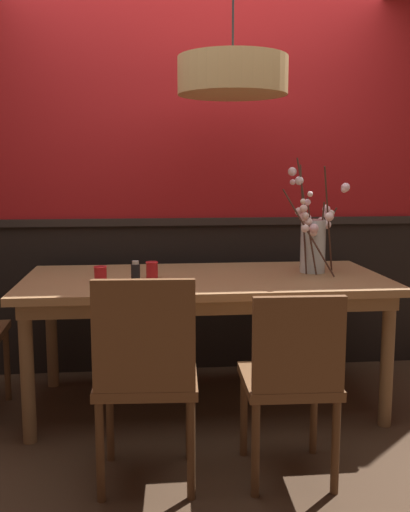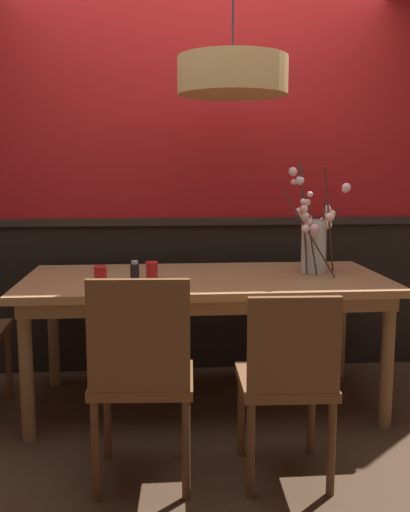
# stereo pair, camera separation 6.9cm
# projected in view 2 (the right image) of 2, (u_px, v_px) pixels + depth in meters

# --- Properties ---
(ground_plane) EXTENTS (24.00, 24.00, 0.00)m
(ground_plane) POSITION_uv_depth(u_px,v_px,m) (205.00, 404.00, 3.48)
(ground_plane) COLOR #422D1E
(back_wall) EXTENTS (4.58, 0.14, 2.94)m
(back_wall) POSITION_uv_depth(u_px,v_px,m) (196.00, 158.00, 3.96)
(back_wall) COLOR black
(back_wall) RESTS_ON ground
(dining_table) EXTENTS (2.06, 0.97, 0.77)m
(dining_table) POSITION_uv_depth(u_px,v_px,m) (205.00, 290.00, 3.38)
(dining_table) COLOR #997047
(dining_table) RESTS_ON ground
(chair_near_side_left) EXTENTS (0.46, 0.44, 0.95)m
(chair_near_side_left) POSITION_uv_depth(u_px,v_px,m) (142.00, 370.00, 2.49)
(chair_near_side_left) COLOR brown
(chair_near_side_left) RESTS_ON ground
(chair_near_side_right) EXTENTS (0.42, 0.44, 0.87)m
(chair_near_side_right) POSITION_uv_depth(u_px,v_px,m) (287.00, 376.00, 2.54)
(chair_near_side_right) COLOR brown
(chair_near_side_right) RESTS_ON ground
(chair_far_side_right) EXTENTS (0.45, 0.44, 0.90)m
(chair_far_side_right) POSITION_uv_depth(u_px,v_px,m) (238.00, 288.00, 4.33)
(chair_far_side_right) COLOR brown
(chair_far_side_right) RESTS_ON ground
(vase_with_blossoms) EXTENTS (0.39, 0.53, 0.68)m
(vase_with_blossoms) POSITION_uv_depth(u_px,v_px,m) (314.00, 240.00, 3.46)
(vase_with_blossoms) COLOR silver
(vase_with_blossoms) RESTS_ON dining_table
(candle_holder_nearer_center) EXTENTS (0.07, 0.07, 0.10)m
(candle_holder_nearer_center) POSITION_uv_depth(u_px,v_px,m) (152.00, 270.00, 3.30)
(candle_holder_nearer_center) COLOR red
(candle_holder_nearer_center) RESTS_ON dining_table
(candle_holder_nearer_edge) EXTENTS (0.07, 0.07, 0.08)m
(candle_holder_nearer_edge) POSITION_uv_depth(u_px,v_px,m) (100.00, 273.00, 3.24)
(candle_holder_nearer_edge) COLOR red
(candle_holder_nearer_edge) RESTS_ON dining_table
(condiment_bottle) EXTENTS (0.05, 0.05, 0.13)m
(condiment_bottle) POSITION_uv_depth(u_px,v_px,m) (135.00, 273.00, 3.11)
(condiment_bottle) COLOR black
(condiment_bottle) RESTS_ON dining_table
(pendant_lamp) EXTENTS (0.60, 0.60, 1.15)m
(pendant_lamp) POSITION_uv_depth(u_px,v_px,m) (233.00, 76.00, 3.19)
(pendant_lamp) COLOR tan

